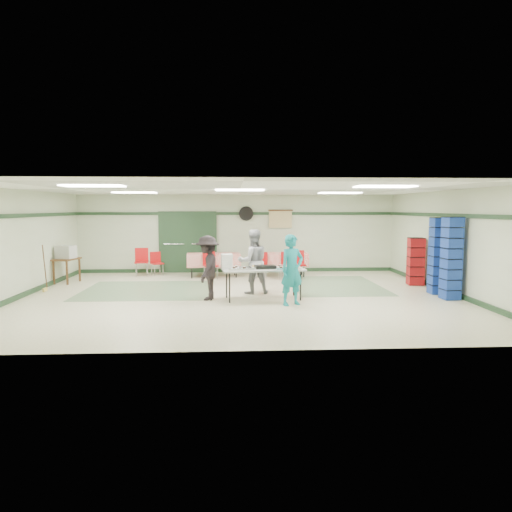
{
  "coord_description": "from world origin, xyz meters",
  "views": [
    {
      "loc": [
        -0.2,
        -11.47,
        2.24
      ],
      "look_at": [
        0.39,
        -0.3,
        1.06
      ],
      "focal_mm": 32.0,
      "sensor_mm": 36.0,
      "label": 1
    }
  ],
  "objects_px": {
    "chair_c": "(298,262)",
    "chair_loose_a": "(156,261)",
    "serving_table": "(263,270)",
    "printer_table": "(67,262)",
    "office_printer": "(66,252)",
    "crate_stack_blue_b": "(438,256)",
    "chair_loose_b": "(142,259)",
    "dining_table_b": "(214,259)",
    "volunteer_teal": "(292,270)",
    "volunteer_grey": "(253,262)",
    "chair_b": "(261,263)",
    "crate_stack_blue_a": "(451,258)",
    "dining_table_a": "(281,259)",
    "crate_stack_red": "(416,261)",
    "chair_d": "(210,263)",
    "broom": "(45,267)",
    "volunteer_dark": "(208,268)",
    "chair_a": "(286,262)"
  },
  "relations": [
    {
      "from": "chair_c",
      "to": "chair_loose_a",
      "type": "relative_size",
      "value": 1.15
    },
    {
      "from": "chair_loose_a",
      "to": "serving_table",
      "type": "bearing_deg",
      "value": -81.68
    },
    {
      "from": "printer_table",
      "to": "office_printer",
      "type": "xyz_separation_m",
      "value": [
        -0.0,
        -0.02,
        0.31
      ]
    },
    {
      "from": "crate_stack_blue_b",
      "to": "office_printer",
      "type": "xyz_separation_m",
      "value": [
        -10.3,
        2.29,
        -0.06
      ]
    },
    {
      "from": "chair_loose_b",
      "to": "printer_table",
      "type": "xyz_separation_m",
      "value": [
        -1.97,
        -1.31,
        0.06
      ]
    },
    {
      "from": "dining_table_b",
      "to": "chair_loose_a",
      "type": "distance_m",
      "value": 1.99
    },
    {
      "from": "volunteer_teal",
      "to": "chair_loose_a",
      "type": "height_order",
      "value": "volunteer_teal"
    },
    {
      "from": "office_printer",
      "to": "volunteer_grey",
      "type": "bearing_deg",
      "value": -7.11
    },
    {
      "from": "chair_b",
      "to": "crate_stack_blue_b",
      "type": "height_order",
      "value": "crate_stack_blue_b"
    },
    {
      "from": "crate_stack_blue_b",
      "to": "volunteer_grey",
      "type": "bearing_deg",
      "value": 176.38
    },
    {
      "from": "serving_table",
      "to": "crate_stack_blue_a",
      "type": "bearing_deg",
      "value": -10.38
    },
    {
      "from": "dining_table_b",
      "to": "office_printer",
      "type": "distance_m",
      "value": 4.49
    },
    {
      "from": "dining_table_a",
      "to": "crate_stack_red",
      "type": "bearing_deg",
      "value": -24.51
    },
    {
      "from": "chair_b",
      "to": "crate_stack_red",
      "type": "bearing_deg",
      "value": -5.95
    },
    {
      "from": "volunteer_teal",
      "to": "chair_d",
      "type": "distance_m",
      "value": 4.45
    },
    {
      "from": "dining_table_a",
      "to": "chair_c",
      "type": "distance_m",
      "value": 0.75
    },
    {
      "from": "dining_table_a",
      "to": "crate_stack_blue_a",
      "type": "bearing_deg",
      "value": -44.65
    },
    {
      "from": "dining_table_b",
      "to": "chair_loose_a",
      "type": "bearing_deg",
      "value": 161.9
    },
    {
      "from": "chair_loose_b",
      "to": "printer_table",
      "type": "relative_size",
      "value": 1.01
    },
    {
      "from": "printer_table",
      "to": "broom",
      "type": "xyz_separation_m",
      "value": [
        -0.08,
        -1.39,
        0.02
      ]
    },
    {
      "from": "chair_b",
      "to": "crate_stack_red",
      "type": "relative_size",
      "value": 0.61
    },
    {
      "from": "serving_table",
      "to": "dining_table_a",
      "type": "xyz_separation_m",
      "value": [
        0.84,
        3.78,
        -0.15
      ]
    },
    {
      "from": "chair_d",
      "to": "office_printer",
      "type": "distance_m",
      "value": 4.3
    },
    {
      "from": "volunteer_dark",
      "to": "chair_loose_a",
      "type": "distance_m",
      "value": 4.67
    },
    {
      "from": "serving_table",
      "to": "volunteer_grey",
      "type": "xyz_separation_m",
      "value": [
        -0.21,
        0.75,
        0.12
      ]
    },
    {
      "from": "chair_a",
      "to": "chair_loose_b",
      "type": "relative_size",
      "value": 0.92
    },
    {
      "from": "dining_table_a",
      "to": "chair_c",
      "type": "height_order",
      "value": "chair_c"
    },
    {
      "from": "volunteer_grey",
      "to": "chair_d",
      "type": "height_order",
      "value": "volunteer_grey"
    },
    {
      "from": "serving_table",
      "to": "crate_stack_blue_a",
      "type": "xyz_separation_m",
      "value": [
        4.59,
        -0.27,
        0.3
      ]
    },
    {
      "from": "volunteer_teal",
      "to": "broom",
      "type": "height_order",
      "value": "volunteer_teal"
    },
    {
      "from": "volunteer_teal",
      "to": "volunteer_dark",
      "type": "bearing_deg",
      "value": 133.36
    },
    {
      "from": "chair_loose_b",
      "to": "crate_stack_red",
      "type": "distance_m",
      "value": 8.62
    },
    {
      "from": "dining_table_b",
      "to": "chair_a",
      "type": "bearing_deg",
      "value": -18.38
    },
    {
      "from": "dining_table_a",
      "to": "dining_table_b",
      "type": "bearing_deg",
      "value": -177.44
    },
    {
      "from": "volunteer_teal",
      "to": "chair_d",
      "type": "height_order",
      "value": "volunteer_teal"
    },
    {
      "from": "serving_table",
      "to": "chair_a",
      "type": "relative_size",
      "value": 2.45
    },
    {
      "from": "chair_c",
      "to": "crate_stack_blue_a",
      "type": "bearing_deg",
      "value": -48.81
    },
    {
      "from": "chair_loose_b",
      "to": "chair_c",
      "type": "bearing_deg",
      "value": -16.9
    },
    {
      "from": "chair_a",
      "to": "printer_table",
      "type": "height_order",
      "value": "chair_a"
    },
    {
      "from": "printer_table",
      "to": "broom",
      "type": "bearing_deg",
      "value": -81.1
    },
    {
      "from": "volunteer_dark",
      "to": "chair_c",
      "type": "height_order",
      "value": "volunteer_dark"
    },
    {
      "from": "chair_loose_b",
      "to": "office_printer",
      "type": "distance_m",
      "value": 2.4
    },
    {
      "from": "crate_stack_red",
      "to": "crate_stack_blue_b",
      "type": "relative_size",
      "value": 0.69
    },
    {
      "from": "chair_b",
      "to": "office_printer",
      "type": "height_order",
      "value": "office_printer"
    },
    {
      "from": "chair_c",
      "to": "crate_stack_blue_a",
      "type": "height_order",
      "value": "crate_stack_blue_a"
    },
    {
      "from": "volunteer_grey",
      "to": "chair_b",
      "type": "bearing_deg",
      "value": -109.59
    },
    {
      "from": "chair_a",
      "to": "dining_table_a",
      "type": "bearing_deg",
      "value": 122.98
    },
    {
      "from": "dining_table_b",
      "to": "chair_d",
      "type": "relative_size",
      "value": 2.03
    },
    {
      "from": "office_printer",
      "to": "volunteer_teal",
      "type": "bearing_deg",
      "value": -15.85
    },
    {
      "from": "dining_table_b",
      "to": "crate_stack_blue_b",
      "type": "distance_m",
      "value": 6.83
    }
  ]
}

